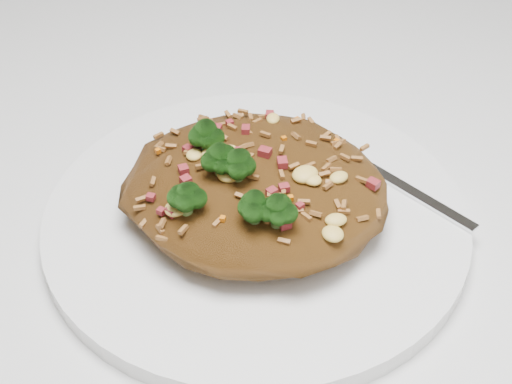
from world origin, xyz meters
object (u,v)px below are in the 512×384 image
fried_rice (255,179)px  fork (388,178)px  dining_table (369,274)px  plate (256,216)px

fried_rice → fork: 0.10m
dining_table → fried_rice: bearing=-143.7°
dining_table → plate: (-0.08, -0.06, 0.10)m
dining_table → fork: size_ratio=8.25×
plate → fried_rice: size_ratio=1.63×
plate → fried_rice: fried_rice is taller
plate → fried_rice: bearing=-109.1°
dining_table → plate: size_ratio=4.16×
fried_rice → fork: (0.08, 0.05, -0.03)m
fork → fried_rice: bearing=-114.8°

